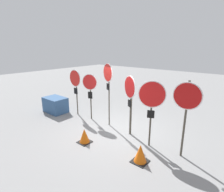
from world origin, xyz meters
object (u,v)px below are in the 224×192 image
Objects in this scene: stop_sign_0 at (75,82)px; stop_sign_4 at (152,99)px; stop_sign_5 at (187,102)px; stop_sign_3 at (130,94)px; stop_sign_2 at (108,78)px; traffic_cone_1 at (140,154)px; stop_sign_1 at (90,86)px; traffic_cone_0 at (84,136)px; storage_crate at (55,105)px.

stop_sign_4 is at bearing -1.94° from stop_sign_0.
stop_sign_0 is 5.18m from stop_sign_5.
stop_sign_3 is 1.01× the size of stop_sign_4.
stop_sign_2 is at bearing -155.23° from stop_sign_3.
stop_sign_5 is at bearing 51.13° from traffic_cone_1.
stop_sign_1 is at bearing -152.57° from stop_sign_3.
stop_sign_4 is 2.64m from traffic_cone_0.
stop_sign_2 is 3.22m from traffic_cone_1.
traffic_cone_1 is (0.21, -0.92, -1.40)m from stop_sign_4.
traffic_cone_0 is at bearing -31.55° from stop_sign_0.
stop_sign_1 reaches higher than traffic_cone_1.
stop_sign_3 is 1.04m from stop_sign_4.
storage_crate is (-5.50, 0.78, 0.11)m from traffic_cone_1.
stop_sign_4 is at bearing 12.64° from stop_sign_2.
stop_sign_1 is 2.47m from traffic_cone_0.
stop_sign_3 is 0.96× the size of stop_sign_5.
stop_sign_3 is at bearing 1.64° from stop_sign_0.
stop_sign_5 is at bearing 2.18° from storage_crate.
stop_sign_5 is at bearing 24.56° from traffic_cone_0.
traffic_cone_1 is 0.46× the size of storage_crate.
stop_sign_4 is (2.14, -0.37, -0.38)m from stop_sign_2.
stop_sign_0 reaches higher than stop_sign_1.
stop_sign_2 is at bearing 4.09° from stop_sign_0.
stop_sign_4 is 1.03m from stop_sign_5.
stop_sign_1 is at bearing 150.62° from stop_sign_4.
stop_sign_1 is 0.90× the size of stop_sign_5.
stop_sign_0 is 1.78m from storage_crate.
traffic_cone_1 is at bearing -40.25° from stop_sign_1.
stop_sign_3 reaches higher than storage_crate.
stop_sign_4 is at bearing -178.08° from stop_sign_5.
stop_sign_2 reaches higher than traffic_cone_1.
stop_sign_0 is at bearing 152.79° from stop_sign_4.
storage_crate is (-5.30, -0.15, -1.28)m from stop_sign_4.
storage_crate is (-3.15, -0.52, -1.66)m from stop_sign_2.
stop_sign_5 is (1.03, 0.09, 0.07)m from stop_sign_4.
stop_sign_5 reaches higher than storage_crate.
stop_sign_4 is 1.90× the size of storage_crate.
traffic_cone_1 is (2.35, -1.29, -1.77)m from stop_sign_2.
stop_sign_0 is at bearing 146.15° from traffic_cone_0.
traffic_cone_0 is (0.28, -1.60, -1.79)m from stop_sign_2.
stop_sign_4 reaches higher than storage_crate.
stop_sign_2 is 2.22× the size of storage_crate.
traffic_cone_0 is (-1.86, -1.23, -1.42)m from stop_sign_4.
stop_sign_5 is 4.61× the size of traffic_cone_0.
traffic_cone_1 is (1.21, -1.19, -1.32)m from stop_sign_3.
stop_sign_1 is (0.95, 0.05, -0.09)m from stop_sign_0.
stop_sign_1 is at bearing 159.39° from traffic_cone_1.
stop_sign_2 is at bearing 151.18° from traffic_cone_1.
stop_sign_0 is 1.05× the size of stop_sign_1.
stop_sign_0 reaches higher than traffic_cone_0.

